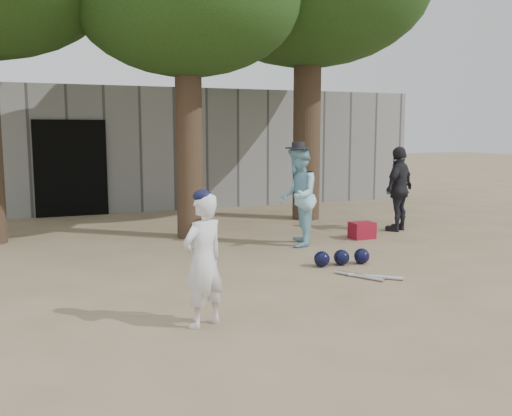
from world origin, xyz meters
name	(u,v)px	position (x,y,z in m)	size (l,w,h in m)	color
ground	(240,305)	(0.00, 0.00, 0.00)	(70.00, 70.00, 0.00)	#937C5E
boy_player	(203,261)	(-0.59, -0.52, 0.68)	(0.49, 0.32, 1.35)	white
spectator_blue	(298,196)	(2.09, 2.76, 0.85)	(0.82, 0.64, 1.70)	#94CFE5
spectator_dark	(399,189)	(4.57, 3.34, 0.82)	(0.97, 0.40, 1.65)	#222227
red_bag	(362,230)	(3.46, 2.90, 0.15)	(0.42, 0.32, 0.30)	maroon
back_building	(108,147)	(0.00, 10.33, 1.50)	(16.00, 5.24, 3.00)	gray
helmet_row	(342,257)	(2.05, 1.23, 0.11)	(0.87, 0.29, 0.23)	black
bat_pile	(367,276)	(1.98, 0.45, 0.03)	(0.67, 0.70, 0.06)	silver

